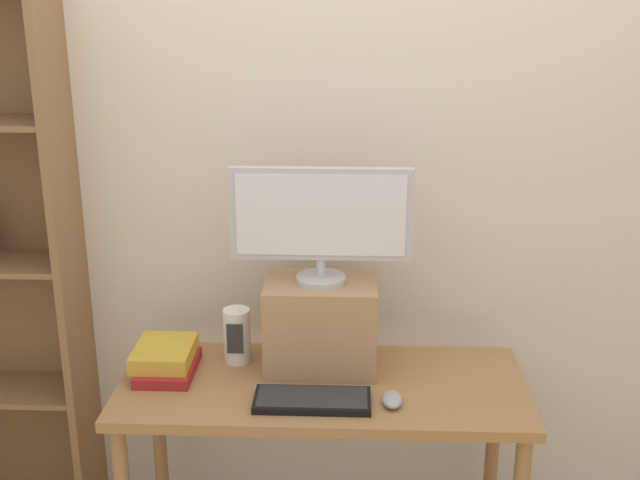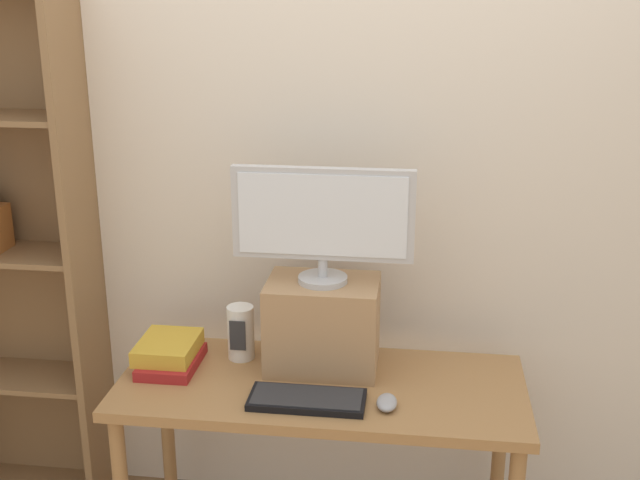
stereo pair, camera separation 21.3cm
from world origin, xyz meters
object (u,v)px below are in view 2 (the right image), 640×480
book_stack (169,353)px  computer_mouse (387,402)px  desk_speaker (241,332)px  desk (321,405)px  keyboard (307,399)px  riser_box (323,324)px  computer_monitor (323,219)px

book_stack → computer_mouse: bearing=-14.2°
book_stack → desk_speaker: 0.26m
book_stack → desk_speaker: (0.23, 0.09, 0.05)m
desk → computer_mouse: bearing=-31.4°
desk → keyboard: size_ratio=3.67×
keyboard → computer_mouse: bearing=0.8°
keyboard → riser_box: bearing=86.4°
riser_box → computer_mouse: riser_box is taller
desk → computer_mouse: computer_mouse is taller
book_stack → riser_box: bearing=7.0°
desk → book_stack: (-0.54, 0.05, 0.13)m
keyboard → desk_speaker: bearing=134.0°
desk → desk_speaker: size_ratio=7.01×
computer_mouse → computer_monitor: bearing=132.6°
computer_monitor → book_stack: 0.72m
desk → desk_speaker: bearing=154.3°
computer_monitor → desk_speaker: bearing=174.6°
keyboard → desk: bearing=79.7°
desk → keyboard: 0.18m
computer_monitor → keyboard: bearing=-93.6°
book_stack → desk_speaker: bearing=21.3°
riser_box → desk_speaker: bearing=174.9°
computer_monitor → computer_mouse: size_ratio=5.76×
keyboard → desk_speaker: (-0.28, 0.29, 0.08)m
riser_box → computer_monitor: (0.00, -0.00, 0.38)m
desk_speaker → computer_mouse: bearing=-28.2°
riser_box → computer_monitor: bearing=-90.0°
computer_mouse → desk_speaker: 0.60m
keyboard → desk_speaker: 0.41m
computer_monitor → desk: bearing=-85.5°
computer_mouse → desk_speaker: bearing=151.8°
riser_box → keyboard: bearing=-93.6°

